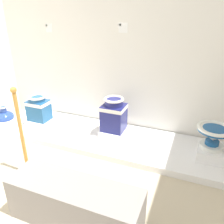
# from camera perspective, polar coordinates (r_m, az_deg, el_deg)

# --- Properties ---
(wall_back) EXTENTS (4.37, 0.06, 3.25)m
(wall_back) POSITION_cam_1_polar(r_m,az_deg,el_deg) (3.23, 3.79, 22.55)
(wall_back) COLOR white
(wall_back) RESTS_ON ground_plane
(display_platform) EXTENTS (3.70, 0.90, 0.09)m
(display_platform) POSITION_cam_1_polar(r_m,az_deg,el_deg) (3.22, 0.22, -7.04)
(display_platform) COLOR white
(display_platform) RESTS_ON ground_plane
(plinth_block_rightmost) EXTENTS (0.32, 0.34, 0.08)m
(plinth_block_rightmost) POSITION_cam_1_polar(r_m,az_deg,el_deg) (3.71, -17.63, -2.35)
(plinth_block_rightmost) COLOR white
(plinth_block_rightmost) RESTS_ON display_platform
(antique_toilet_rightmost) EXTENTS (0.32, 0.25, 0.39)m
(antique_toilet_rightmost) POSITION_cam_1_polar(r_m,az_deg,el_deg) (3.62, -18.10, 1.11)
(antique_toilet_rightmost) COLOR #22598C
(antique_toilet_rightmost) RESTS_ON plinth_block_rightmost
(plinth_block_central_ornate) EXTENTS (0.32, 0.39, 0.08)m
(plinth_block_central_ornate) POSITION_cam_1_polar(r_m,az_deg,el_deg) (3.25, 0.45, -5.03)
(plinth_block_central_ornate) COLOR white
(plinth_block_central_ornate) RESTS_ON display_platform
(antique_toilet_central_ornate) EXTENTS (0.32, 0.30, 0.48)m
(antique_toilet_central_ornate) POSITION_cam_1_polar(r_m,az_deg,el_deg) (3.12, 0.47, -0.45)
(antique_toilet_central_ornate) COLOR navy
(antique_toilet_central_ornate) RESTS_ON plinth_block_central_ornate
(plinth_block_pale_glazed) EXTENTS (0.31, 0.36, 0.13)m
(plinth_block_pale_glazed) POSITION_cam_1_polar(r_m,az_deg,el_deg) (3.00, 23.55, -9.33)
(plinth_block_pale_glazed) COLOR white
(plinth_block_pale_glazed) RESTS_ON display_platform
(antique_toilet_pale_glazed) EXTENTS (0.39, 0.39, 0.28)m
(antique_toilet_pale_glazed) POSITION_cam_1_polar(r_m,az_deg,el_deg) (2.88, 24.36, -5.13)
(antique_toilet_pale_glazed) COLOR white
(antique_toilet_pale_glazed) RESTS_ON plinth_block_pale_glazed
(info_placard_first) EXTENTS (0.10, 0.01, 0.12)m
(info_placard_first) POSITION_cam_1_polar(r_m,az_deg,el_deg) (3.78, -15.74, 19.81)
(info_placard_first) COLOR white
(info_placard_second) EXTENTS (0.12, 0.01, 0.13)m
(info_placard_second) POSITION_cam_1_polar(r_m,az_deg,el_deg) (3.22, 2.79, 20.53)
(info_placard_second) COLOR white
(decorative_vase_corner) EXTENTS (0.30, 0.30, 0.31)m
(decorative_vase_corner) POSITION_cam_1_polar(r_m,az_deg,el_deg) (4.12, -25.60, -0.98)
(decorative_vase_corner) COLOR white
(decorative_vase_corner) RESTS_ON ground_plane
(stanchion_post_near_left) EXTENTS (0.23, 0.23, 1.04)m
(stanchion_post_near_left) POSITION_cam_1_polar(r_m,az_deg,el_deg) (2.67, -21.36, -8.44)
(stanchion_post_near_left) COLOR gold
(stanchion_post_near_left) RESTS_ON ground_plane
(museum_bench) EXTENTS (1.16, 0.36, 0.40)m
(museum_bench) POSITION_cam_1_polar(r_m,az_deg,el_deg) (2.10, -9.36, -21.96)
(museum_bench) COLOR gray
(museum_bench) RESTS_ON ground_plane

